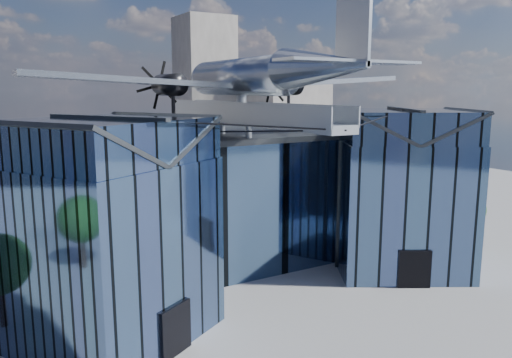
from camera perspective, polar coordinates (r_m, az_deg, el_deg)
ground_plane at (r=33.99m, az=1.75°, el=-12.56°), size 120.00×120.00×0.00m
museum at (r=37.19m, az=-2.98°, el=-1.62°), size 32.88×24.50×17.60m
bg_towers at (r=79.19m, az=-17.23°, el=7.45°), size 77.00×24.50×26.00m
tree_plaza_e at (r=44.96m, az=22.87°, el=-3.21°), size 3.85×3.85×4.95m
tree_side_e at (r=52.52m, az=18.10°, el=-1.04°), size 4.16×4.16×4.99m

